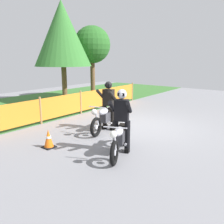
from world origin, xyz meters
The scene contains 10 objects.
ground centered at (0.00, 0.00, -0.01)m, with size 24.00×24.00×0.02m, color gray.
grass_verge centered at (0.00, 6.64, 0.01)m, with size 24.00×6.89×0.01m, color #386B2D.
barrier_fence centered at (0.00, 3.20, 0.54)m, with size 8.59×0.08×1.05m.
tree_leftmost centered at (1.47, 5.95, 3.73)m, with size 3.08×3.08×5.45m.
tree_near_left centered at (3.53, 5.68, 3.22)m, with size 2.22×2.22×4.36m.
motorcycle_lead centered at (-2.61, -0.85, 0.44)m, with size 1.79×0.93×0.91m.
motorcycle_trailing centered at (-1.27, 0.71, 0.47)m, with size 2.01×0.68×0.96m.
rider_lead centered at (-2.44, -0.78, 0.92)m, with size 0.70×0.69×1.69m.
rider_trailing centered at (-1.08, 0.75, 0.92)m, with size 0.64×0.63×1.69m.
traffic_cone centered at (-3.45, 1.00, 0.26)m, with size 0.32×0.32×0.53m.
Camera 1 is at (-7.22, -4.16, 2.46)m, focal length 37.12 mm.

